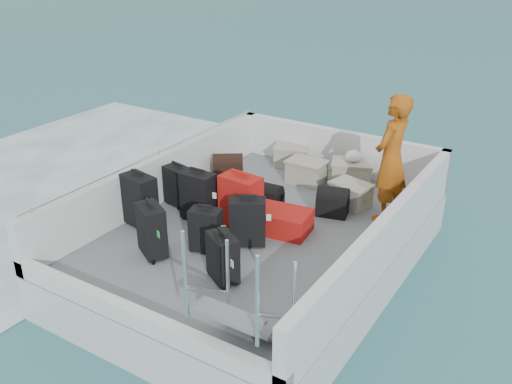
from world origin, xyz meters
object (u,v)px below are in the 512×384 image
at_px(suitcase_3, 152,231).
at_px(crate_3, 351,195).
at_px(suitcase_8, 281,221).
at_px(suitcase_4, 206,231).
at_px(suitcase_1, 198,197).
at_px(crate_1, 306,173).
at_px(suitcase_6, 223,258).
at_px(suitcase_0, 140,201).
at_px(suitcase_7, 248,223).
at_px(crate_2, 352,174).
at_px(crate_0, 291,157).
at_px(suitcase_5, 241,202).
at_px(suitcase_2, 178,186).
at_px(passenger, 391,159).

distance_m(suitcase_3, crate_3, 3.00).
bearing_deg(suitcase_8, suitcase_4, 143.42).
xyz_separation_m(suitcase_1, crate_1, (0.66, 1.92, -0.18)).
distance_m(suitcase_6, crate_3, 2.63).
relative_size(suitcase_0, suitcase_1, 1.06).
relative_size(suitcase_7, suitcase_8, 0.82).
relative_size(suitcase_0, crate_2, 1.22).
bearing_deg(crate_0, crate_2, -9.33).
bearing_deg(suitcase_5, suitcase_2, -178.70).
height_order(suitcase_2, suitcase_7, suitcase_7).
relative_size(suitcase_5, crate_1, 1.30).
relative_size(crate_1, passenger, 0.32).
distance_m(suitcase_4, crate_0, 3.10).
xyz_separation_m(suitcase_3, passenger, (2.07, 2.49, 0.55)).
height_order(suitcase_0, suitcase_2, suitcase_0).
xyz_separation_m(crate_3, passenger, (0.57, -0.10, 0.72)).
relative_size(suitcase_3, crate_0, 1.27).
height_order(suitcase_7, crate_2, suitcase_7).
bearing_deg(suitcase_5, crate_2, 76.37).
relative_size(suitcase_0, suitcase_5, 1.00).
distance_m(suitcase_8, crate_1, 1.68).
height_order(suitcase_6, crate_2, suitcase_6).
height_order(suitcase_2, crate_1, suitcase_2).
xyz_separation_m(suitcase_6, crate_3, (0.44, 2.59, -0.13)).
xyz_separation_m(suitcase_1, passenger, (2.16, 1.43, 0.54)).
bearing_deg(suitcase_4, crate_1, 73.31).
height_order(suitcase_2, suitcase_4, suitcase_2).
height_order(suitcase_6, crate_3, suitcase_6).
distance_m(suitcase_3, crate_2, 3.50).
height_order(suitcase_1, crate_3, suitcase_1).
height_order(suitcase_6, suitcase_7, suitcase_7).
relative_size(suitcase_5, crate_3, 1.39).
bearing_deg(suitcase_1, crate_1, 71.18).
distance_m(suitcase_0, suitcase_5, 1.34).
xyz_separation_m(suitcase_5, crate_2, (0.70, 2.09, -0.18)).
bearing_deg(suitcase_0, suitcase_5, 42.84).
xyz_separation_m(crate_0, passenger, (2.07, -1.00, 0.72)).
bearing_deg(crate_1, suitcase_2, -124.63).
bearing_deg(suitcase_1, suitcase_4, -46.61).
relative_size(suitcase_8, crate_0, 1.45).
distance_m(crate_0, crate_1, 0.76).
bearing_deg(crate_0, suitcase_2, -105.62).
relative_size(suitcase_1, suitcase_2, 1.17).
relative_size(crate_0, crate_3, 1.00).
distance_m(suitcase_0, crate_2, 3.35).
bearing_deg(suitcase_5, suitcase_3, -107.91).
height_order(suitcase_2, suitcase_5, suitcase_5).
bearing_deg(suitcase_8, crate_1, 8.54).
xyz_separation_m(suitcase_2, suitcase_8, (1.65, 0.10, -0.15)).
bearing_deg(suitcase_6, suitcase_4, 173.04).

